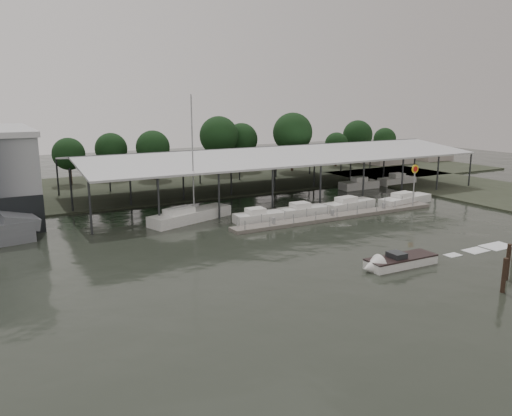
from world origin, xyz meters
TOP-DOWN VIEW (x-y plane):
  - ground at (0.00, 0.00)m, footprint 200.00×200.00m
  - land_strip_far at (0.00, 42.00)m, footprint 140.00×30.00m
  - land_strip_east at (45.00, 10.00)m, footprint 20.00×60.00m
  - covered_boat_shed at (17.00, 28.00)m, footprint 58.24×24.00m
  - floating_dock at (15.00, 10.00)m, footprint 28.00×2.00m
  - shell_fuel_sign at (27.00, 9.99)m, footprint 1.10×0.18m
  - distant_commercial_buildings at (59.03, 44.69)m, footprint 22.00×8.00m
  - white_sailboat at (-1.02, 17.00)m, footprint 10.85×5.95m
  - speedboat_underway at (8.05, -6.30)m, footprint 18.15×2.66m
  - moored_cruiser_0 at (5.74, 12.84)m, footprint 5.93×2.46m
  - moored_cruiser_1 at (11.91, 13.00)m, footprint 6.17×2.33m
  - moored_cruiser_2 at (18.99, 13.11)m, footprint 7.73×3.13m
  - moored_cruiser_3 at (27.54, 11.92)m, footprint 8.88×3.49m
  - horizon_tree_line at (24.27, 47.78)m, footprint 72.31×12.89m

SIDE VIEW (x-z plane):
  - ground at x=0.00m, z-range 0.00..0.00m
  - land_strip_far at x=0.00m, z-range -0.05..0.25m
  - land_strip_east at x=45.00m, z-range -0.05..0.25m
  - floating_dock at x=15.00m, z-range -0.50..0.90m
  - speedboat_underway at x=8.05m, z-range -0.61..1.39m
  - moored_cruiser_0 at x=5.74m, z-range -0.24..1.46m
  - moored_cruiser_2 at x=18.99m, z-range -0.24..1.46m
  - moored_cruiser_3 at x=27.54m, z-range -0.24..1.46m
  - moored_cruiser_1 at x=11.91m, z-range -0.24..1.46m
  - white_sailboat at x=-1.02m, z-range -6.56..7.87m
  - distant_commercial_buildings at x=59.03m, z-range -0.16..3.84m
  - shell_fuel_sign at x=27.00m, z-range 1.15..6.70m
  - covered_boat_shed at x=17.00m, z-range 2.65..9.61m
  - horizon_tree_line at x=24.27m, z-range 0.67..11.93m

